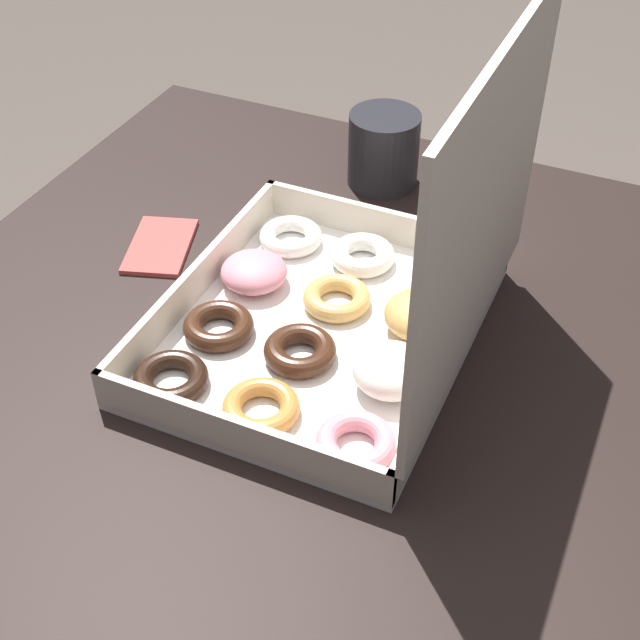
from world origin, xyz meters
TOP-DOWN VIEW (x-y plane):
  - dining_table at (0.00, 0.00)m, footprint 0.98×0.84m
  - donut_box at (-0.05, 0.07)m, footprint 0.37×0.31m
  - coffee_mug at (-0.36, -0.02)m, footprint 0.09×0.09m
  - paper_napkin at (-0.11, -0.21)m, footprint 0.13×0.10m

SIDE VIEW (x-z plane):
  - dining_table at x=0.00m, z-range 0.26..1.01m
  - paper_napkin at x=-0.11m, z-range 0.75..0.76m
  - coffee_mug at x=-0.36m, z-range 0.75..0.85m
  - donut_box at x=-0.05m, z-range 0.64..0.99m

